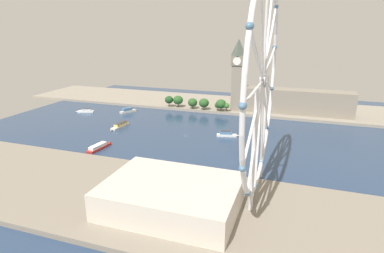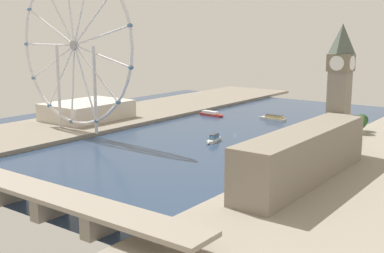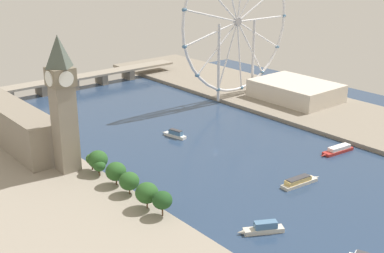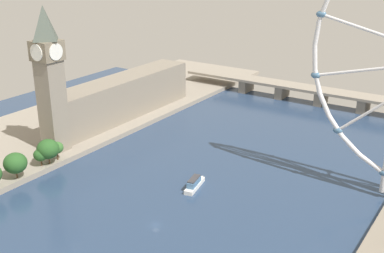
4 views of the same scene
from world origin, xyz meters
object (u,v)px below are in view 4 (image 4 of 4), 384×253
at_px(parliament_block, 123,96).
at_px(river_bridge, 322,93).
at_px(clock_tower, 50,78).
at_px(tour_boat_0, 195,183).

height_order(parliament_block, river_bridge, parliament_block).
bearing_deg(clock_tower, tour_boat_0, 5.94).
xyz_separation_m(parliament_block, river_bridge, (100.91, 107.87, -7.93)).
xyz_separation_m(parliament_block, tour_boat_0, (95.88, -57.98, -14.17)).
distance_m(parliament_block, tour_boat_0, 112.94).
bearing_deg(parliament_block, clock_tower, -83.50).
distance_m(clock_tower, tour_boat_0, 98.53).
bearing_deg(tour_boat_0, river_bridge, -13.75).
bearing_deg(river_bridge, clock_tower, -118.05).
relative_size(river_bridge, tour_boat_0, 10.76).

